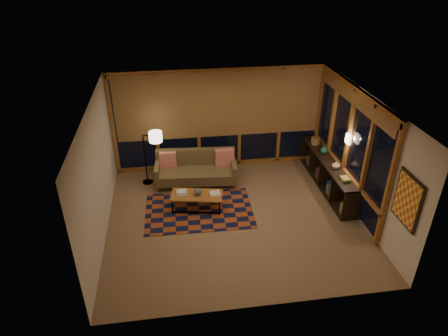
{
  "coord_description": "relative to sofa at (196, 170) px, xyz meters",
  "views": [
    {
      "loc": [
        -1.26,
        -7.06,
        5.34
      ],
      "look_at": [
        -0.16,
        0.44,
        1.05
      ],
      "focal_mm": 32.0,
      "sensor_mm": 36.0,
      "label": 1
    }
  ],
  "objects": [
    {
      "name": "pillow_left",
      "position": [
        -0.67,
        0.24,
        0.21
      ],
      "size": [
        0.42,
        0.16,
        0.41
      ],
      "primitive_type": null,
      "rotation": [
        0.0,
        0.0,
        -0.07
      ],
      "color": "red",
      "rests_on": "sofa"
    },
    {
      "name": "bookshelf",
      "position": [
        3.2,
        -0.58,
        -0.04
      ],
      "size": [
        0.4,
        2.94,
        0.73
      ],
      "primitive_type": null,
      "color": "#352519",
      "rests_on": "floor"
    },
    {
      "name": "book_stack_a",
      "position": [
        -0.4,
        -1.02,
        0.01
      ],
      "size": [
        0.25,
        0.2,
        0.07
      ],
      "primitive_type": null,
      "rotation": [
        0.0,
        0.0,
        -0.03
      ],
      "color": "#EFE4CC",
      "rests_on": "coffee_table"
    },
    {
      "name": "sofa",
      "position": [
        0.0,
        0.0,
        0.0
      ],
      "size": [
        2.05,
        0.96,
        0.82
      ],
      "primitive_type": null,
      "rotation": [
        0.0,
        0.0,
        -0.08
      ],
      "color": "brown",
      "rests_on": "floor"
    },
    {
      "name": "book_stack_b",
      "position": [
        0.34,
        -1.14,
        0.0
      ],
      "size": [
        0.27,
        0.23,
        0.05
      ],
      "primitive_type": null,
      "rotation": [
        0.0,
        0.0,
        0.13
      ],
      "color": "#EFE4CC",
      "rests_on": "coffee_table"
    },
    {
      "name": "wall_sconce",
      "position": [
        3.33,
        -1.13,
        1.14
      ],
      "size": [
        0.12,
        0.18,
        0.22
      ],
      "primitive_type": null,
      "color": "#FFEBBD",
      "rests_on": "walls"
    },
    {
      "name": "area_rug",
      "position": [
        -0.04,
        -1.19,
        -0.4
      ],
      "size": [
        2.46,
        1.68,
        0.01
      ],
      "primitive_type": "cube",
      "rotation": [
        0.0,
        0.0,
        -0.03
      ],
      "color": "#923F1E",
      "rests_on": "floor"
    },
    {
      "name": "ceiling",
      "position": [
        0.71,
        -1.58,
        2.29
      ],
      "size": [
        5.5,
        5.0,
        0.01
      ],
      "primitive_type": "cube",
      "color": "white",
      "rests_on": "walls"
    },
    {
      "name": "shelf_book_stack",
      "position": [
        3.2,
        -1.54,
        0.36
      ],
      "size": [
        0.19,
        0.27,
        0.08
      ],
      "primitive_type": null,
      "rotation": [
        0.0,
        0.0,
        -0.03
      ],
      "color": "#EFE4CC",
      "rests_on": "bookshelf"
    },
    {
      "name": "pillow_right",
      "position": [
        0.74,
        0.12,
        0.23
      ],
      "size": [
        0.46,
        0.16,
        0.46
      ],
      "primitive_type": null,
      "rotation": [
        0.0,
        0.0,
        0.02
      ],
      "color": "red",
      "rests_on": "sofa"
    },
    {
      "name": "floor",
      "position": [
        0.71,
        -1.58,
        -0.41
      ],
      "size": [
        5.5,
        5.0,
        0.01
      ],
      "primitive_type": "cube",
      "color": "#8C6D51",
      "rests_on": "ground"
    },
    {
      "name": "ceramic_pot",
      "position": [
        -0.05,
        -1.11,
        0.06
      ],
      "size": [
        0.22,
        0.22,
        0.16
      ],
      "primitive_type": "sphere",
      "rotation": [
        0.0,
        0.0,
        -0.48
      ],
      "color": "#232227",
      "rests_on": "coffee_table"
    },
    {
      "name": "window_wall_right",
      "position": [
        3.39,
        -0.98,
        0.94
      ],
      "size": [
        0.16,
        3.7,
        2.6
      ],
      "primitive_type": null,
      "color": "brown",
      "rests_on": "walls"
    },
    {
      "name": "vase",
      "position": [
        3.2,
        -1.0,
        0.43
      ],
      "size": [
        0.22,
        0.22,
        0.2
      ],
      "primitive_type": "imported",
      "rotation": [
        0.0,
        0.0,
        0.14
      ],
      "color": "tan",
      "rests_on": "bookshelf"
    },
    {
      "name": "floor_lamp",
      "position": [
        -1.23,
        0.24,
        0.32
      ],
      "size": [
        0.57,
        0.49,
        1.46
      ],
      "primitive_type": null,
      "rotation": [
        0.0,
        0.0,
        -0.43
      ],
      "color": "black",
      "rests_on": "floor"
    },
    {
      "name": "walls",
      "position": [
        0.71,
        -1.58,
        0.94
      ],
      "size": [
        5.51,
        5.01,
        2.7
      ],
      "color": "beige",
      "rests_on": "floor"
    },
    {
      "name": "basket",
      "position": [
        3.18,
        0.33,
        0.41
      ],
      "size": [
        0.28,
        0.28,
        0.17
      ],
      "primitive_type": "cylinder",
      "rotation": [
        0.0,
        0.0,
        0.28
      ],
      "color": "olive",
      "rests_on": "bookshelf"
    },
    {
      "name": "window_wall_back",
      "position": [
        0.71,
        0.85,
        0.94
      ],
      "size": [
        5.3,
        0.16,
        2.6
      ],
      "primitive_type": null,
      "color": "brown",
      "rests_on": "walls"
    },
    {
      "name": "coffee_table",
      "position": [
        -0.07,
        -1.09,
        -0.22
      ],
      "size": [
        1.23,
        0.74,
        0.38
      ],
      "primitive_type": null,
      "rotation": [
        0.0,
        0.0,
        -0.19
      ],
      "color": "brown",
      "rests_on": "floor"
    },
    {
      "name": "teal_bowl",
      "position": [
        3.2,
        -0.23,
        0.42
      ],
      "size": [
        0.22,
        0.22,
        0.18
      ],
      "primitive_type": "sphere",
      "rotation": [
        0.0,
        0.0,
        -0.3
      ],
      "color": "#1B5F53",
      "rests_on": "bookshelf"
    },
    {
      "name": "wall_art",
      "position": [
        3.42,
        -3.43,
        1.04
      ],
      "size": [
        0.06,
        0.74,
        0.94
      ],
      "primitive_type": null,
      "color": "#CF4A28",
      "rests_on": "walls"
    }
  ]
}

